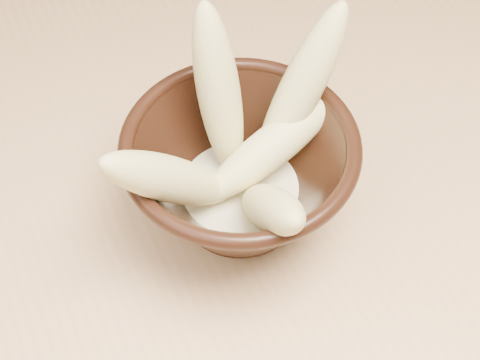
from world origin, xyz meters
name	(u,v)px	position (x,y,z in m)	size (l,w,h in m)	color
table	(55,306)	(0.00, 0.00, 0.67)	(1.20, 0.80, 0.75)	tan
bowl	(240,173)	(0.18, -0.03, 0.81)	(0.19, 0.19, 0.10)	black
milk_puddle	(240,192)	(0.18, -0.03, 0.78)	(0.10, 0.10, 0.01)	beige
banana_upright	(219,92)	(0.18, 0.02, 0.86)	(0.03, 0.03, 0.15)	#D6CC7E
banana_left	(172,180)	(0.12, -0.04, 0.84)	(0.03, 0.03, 0.15)	#D6CC7E
banana_right	(300,92)	(0.24, 0.00, 0.85)	(0.03, 0.03, 0.16)	#D6CC7E
banana_across	(272,147)	(0.21, -0.02, 0.82)	(0.03, 0.03, 0.14)	#D6CC7E
banana_front	(271,209)	(0.18, -0.08, 0.83)	(0.03, 0.03, 0.12)	#D6CC7E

